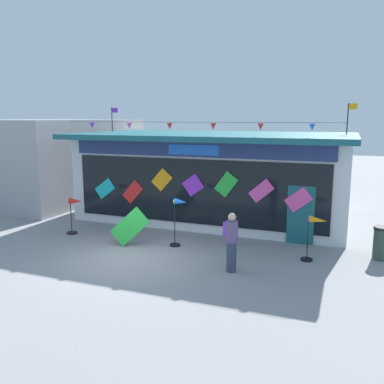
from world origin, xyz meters
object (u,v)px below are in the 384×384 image
at_px(display_kite_on_ground, 130,227).
at_px(wind_spinner_far_left, 75,209).
at_px(wind_spinner_center_left, 315,230).
at_px(trash_bin, 382,243).
at_px(kite_shop_building, 216,175).
at_px(wind_spinner_left, 179,214).
at_px(person_near_camera, 231,241).

bearing_deg(display_kite_on_ground, wind_spinner_far_left, 168.62).
xyz_separation_m(wind_spinner_center_left, trash_bin, (1.89, 0.92, -0.46)).
relative_size(kite_shop_building, wind_spinner_left, 6.82).
relative_size(person_near_camera, trash_bin, 1.65).
relative_size(kite_shop_building, person_near_camera, 6.65).
bearing_deg(wind_spinner_center_left, wind_spinner_far_left, -179.09).
height_order(wind_spinner_center_left, person_near_camera, person_near_camera).
relative_size(wind_spinner_center_left, person_near_camera, 0.82).
relative_size(wind_spinner_left, person_near_camera, 0.97).
bearing_deg(wind_spinner_far_left, person_near_camera, -13.55).
bearing_deg(kite_shop_building, wind_spinner_left, -88.11).
relative_size(kite_shop_building, wind_spinner_center_left, 8.08).
bearing_deg(wind_spinner_far_left, kite_shop_building, 48.57).
distance_m(wind_spinner_far_left, trash_bin, 10.42).
height_order(kite_shop_building, wind_spinner_far_left, kite_shop_building).
height_order(wind_spinner_left, display_kite_on_ground, wind_spinner_left).
xyz_separation_m(wind_spinner_far_left, trash_bin, (10.36, 1.06, -0.43)).
height_order(wind_spinner_center_left, trash_bin, wind_spinner_center_left).
bearing_deg(display_kite_on_ground, trash_bin, 11.51).
bearing_deg(wind_spinner_far_left, wind_spinner_center_left, 0.91).
bearing_deg(wind_spinner_left, person_near_camera, -34.89).
xyz_separation_m(trash_bin, display_kite_on_ground, (-7.77, -1.58, 0.15)).
xyz_separation_m(wind_spinner_far_left, wind_spinner_center_left, (8.47, 0.13, 0.03)).
distance_m(kite_shop_building, wind_spinner_center_left, 6.33).
bearing_deg(display_kite_on_ground, wind_spinner_left, 19.33).
distance_m(wind_spinner_far_left, wind_spinner_left, 4.15).
height_order(wind_spinner_left, wind_spinner_center_left, wind_spinner_left).
bearing_deg(trash_bin, person_near_camera, -146.90).
distance_m(kite_shop_building, trash_bin, 7.37).
distance_m(wind_spinner_center_left, trash_bin, 2.15).
distance_m(kite_shop_building, wind_spinner_far_left, 6.10).
relative_size(wind_spinner_far_left, person_near_camera, 0.81).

